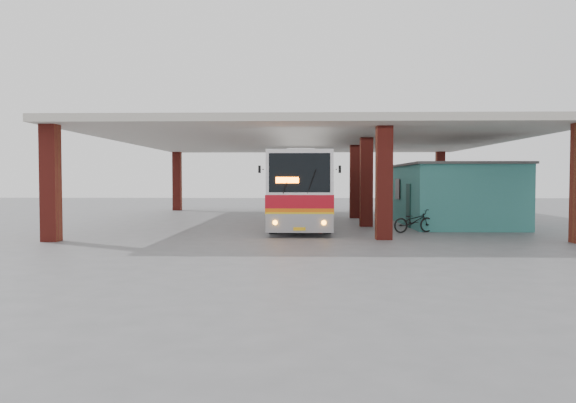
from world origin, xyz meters
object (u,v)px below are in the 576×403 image
(coach_bus, at_px, (301,188))
(pedestrian, at_px, (324,212))
(motorcycle, at_px, (414,221))
(red_chair, at_px, (380,213))

(coach_bus, xyz_separation_m, pedestrian, (0.97, -4.20, -0.95))
(coach_bus, distance_m, pedestrian, 4.41)
(coach_bus, relative_size, pedestrian, 7.07)
(motorcycle, height_order, pedestrian, pedestrian)
(pedestrian, bearing_deg, motorcycle, 143.93)
(pedestrian, distance_m, red_chair, 9.65)
(coach_bus, relative_size, motorcycle, 6.65)
(motorcycle, relative_size, pedestrian, 1.06)
(motorcycle, height_order, red_chair, motorcycle)
(coach_bus, xyz_separation_m, red_chair, (4.60, 4.73, -1.53))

